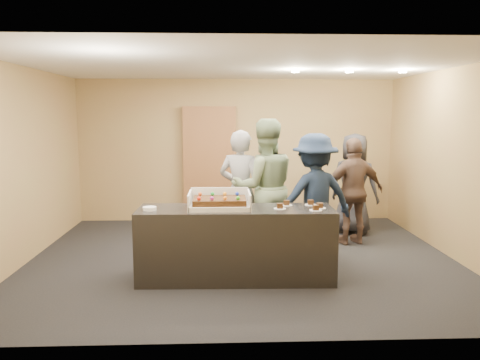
{
  "coord_description": "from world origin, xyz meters",
  "views": [
    {
      "loc": [
        -0.29,
        -6.47,
        2.04
      ],
      "look_at": [
        -0.03,
        0.0,
        1.13
      ],
      "focal_mm": 35.0,
      "sensor_mm": 36.0,
      "label": 1
    }
  ],
  "objects_px": {
    "person_dark_suit": "(354,184)",
    "sheet_cake": "(219,201)",
    "storage_cabinet": "(210,164)",
    "cake_box": "(220,204)",
    "person_sage_man": "(264,188)",
    "person_navy_man": "(314,197)",
    "person_brown_extra": "(354,191)",
    "serving_counter": "(236,244)",
    "person_server_grey": "(241,192)",
    "plate_stack": "(150,209)"
  },
  "relations": [
    {
      "from": "cake_box",
      "to": "plate_stack",
      "type": "relative_size",
      "value": 4.57
    },
    {
      "from": "plate_stack",
      "to": "person_brown_extra",
      "type": "relative_size",
      "value": 0.1
    },
    {
      "from": "cake_box",
      "to": "person_sage_man",
      "type": "bearing_deg",
      "value": 57.15
    },
    {
      "from": "sheet_cake",
      "to": "person_server_grey",
      "type": "bearing_deg",
      "value": 75.49
    },
    {
      "from": "cake_box",
      "to": "person_server_grey",
      "type": "relative_size",
      "value": 0.41
    },
    {
      "from": "person_navy_man",
      "to": "sheet_cake",
      "type": "bearing_deg",
      "value": 15.7
    },
    {
      "from": "person_sage_man",
      "to": "person_navy_man",
      "type": "xyz_separation_m",
      "value": [
        0.68,
        -0.25,
        -0.1
      ]
    },
    {
      "from": "serving_counter",
      "to": "person_dark_suit",
      "type": "relative_size",
      "value": 1.39
    },
    {
      "from": "serving_counter",
      "to": "storage_cabinet",
      "type": "distance_m",
      "value": 3.34
    },
    {
      "from": "plate_stack",
      "to": "person_sage_man",
      "type": "bearing_deg",
      "value": 36.51
    },
    {
      "from": "storage_cabinet",
      "to": "person_brown_extra",
      "type": "bearing_deg",
      "value": -36.45
    },
    {
      "from": "sheet_cake",
      "to": "person_navy_man",
      "type": "bearing_deg",
      "value": 30.34
    },
    {
      "from": "sheet_cake",
      "to": "person_navy_man",
      "type": "height_order",
      "value": "person_navy_man"
    },
    {
      "from": "storage_cabinet",
      "to": "cake_box",
      "type": "height_order",
      "value": "storage_cabinet"
    },
    {
      "from": "person_brown_extra",
      "to": "person_server_grey",
      "type": "bearing_deg",
      "value": -0.29
    },
    {
      "from": "serving_counter",
      "to": "cake_box",
      "type": "height_order",
      "value": "cake_box"
    },
    {
      "from": "serving_counter",
      "to": "person_sage_man",
      "type": "distance_m",
      "value": 1.24
    },
    {
      "from": "storage_cabinet",
      "to": "serving_counter",
      "type": "bearing_deg",
      "value": -83.08
    },
    {
      "from": "person_navy_man",
      "to": "person_brown_extra",
      "type": "relative_size",
      "value": 1.06
    },
    {
      "from": "cake_box",
      "to": "person_brown_extra",
      "type": "height_order",
      "value": "person_brown_extra"
    },
    {
      "from": "storage_cabinet",
      "to": "person_navy_man",
      "type": "xyz_separation_m",
      "value": [
        1.52,
        -2.48,
        -0.2
      ]
    },
    {
      "from": "cake_box",
      "to": "sheet_cake",
      "type": "relative_size",
      "value": 1.17
    },
    {
      "from": "cake_box",
      "to": "person_server_grey",
      "type": "xyz_separation_m",
      "value": [
        0.31,
        1.16,
        -0.04
      ]
    },
    {
      "from": "person_dark_suit",
      "to": "sheet_cake",
      "type": "bearing_deg",
      "value": 79.18
    },
    {
      "from": "person_navy_man",
      "to": "person_brown_extra",
      "type": "xyz_separation_m",
      "value": [
        0.78,
        0.78,
        -0.05
      ]
    },
    {
      "from": "person_navy_man",
      "to": "person_brown_extra",
      "type": "distance_m",
      "value": 1.11
    },
    {
      "from": "storage_cabinet",
      "to": "sheet_cake",
      "type": "height_order",
      "value": "storage_cabinet"
    },
    {
      "from": "sheet_cake",
      "to": "person_brown_extra",
      "type": "xyz_separation_m",
      "value": [
        2.11,
        1.55,
        -0.16
      ]
    },
    {
      "from": "cake_box",
      "to": "plate_stack",
      "type": "distance_m",
      "value": 0.85
    },
    {
      "from": "person_sage_man",
      "to": "person_dark_suit",
      "type": "bearing_deg",
      "value": -152.49
    },
    {
      "from": "person_sage_man",
      "to": "storage_cabinet",
      "type": "bearing_deg",
      "value": -77.49
    },
    {
      "from": "storage_cabinet",
      "to": "person_server_grey",
      "type": "relative_size",
      "value": 1.2
    },
    {
      "from": "plate_stack",
      "to": "serving_counter",
      "type": "bearing_deg",
      "value": 4.0
    },
    {
      "from": "plate_stack",
      "to": "person_dark_suit",
      "type": "relative_size",
      "value": 0.1
    },
    {
      "from": "cake_box",
      "to": "person_dark_suit",
      "type": "bearing_deg",
      "value": 43.59
    },
    {
      "from": "sheet_cake",
      "to": "person_navy_man",
      "type": "relative_size",
      "value": 0.36
    },
    {
      "from": "person_dark_suit",
      "to": "serving_counter",
      "type": "bearing_deg",
      "value": 81.78
    },
    {
      "from": "plate_stack",
      "to": "person_navy_man",
      "type": "distance_m",
      "value": 2.32
    },
    {
      "from": "serving_counter",
      "to": "person_server_grey",
      "type": "bearing_deg",
      "value": 86.06
    },
    {
      "from": "person_navy_man",
      "to": "person_dark_suit",
      "type": "bearing_deg",
      "value": -138.69
    },
    {
      "from": "storage_cabinet",
      "to": "sheet_cake",
      "type": "relative_size",
      "value": 3.42
    },
    {
      "from": "serving_counter",
      "to": "cake_box",
      "type": "xyz_separation_m",
      "value": [
        -0.2,
        0.03,
        0.5
      ]
    },
    {
      "from": "person_sage_man",
      "to": "person_brown_extra",
      "type": "height_order",
      "value": "person_sage_man"
    },
    {
      "from": "person_navy_man",
      "to": "person_dark_suit",
      "type": "distance_m",
      "value": 1.73
    },
    {
      "from": "plate_stack",
      "to": "person_server_grey",
      "type": "xyz_separation_m",
      "value": [
        1.15,
        1.26,
        -0.01
      ]
    },
    {
      "from": "plate_stack",
      "to": "storage_cabinet",
      "type": "bearing_deg",
      "value": 79.05
    },
    {
      "from": "storage_cabinet",
      "to": "cake_box",
      "type": "relative_size",
      "value": 2.93
    },
    {
      "from": "storage_cabinet",
      "to": "cake_box",
      "type": "bearing_deg",
      "value": -86.52
    },
    {
      "from": "sheet_cake",
      "to": "serving_counter",
      "type": "bearing_deg",
      "value": 0.0
    },
    {
      "from": "cake_box",
      "to": "plate_stack",
      "type": "bearing_deg",
      "value": -173.18
    }
  ]
}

